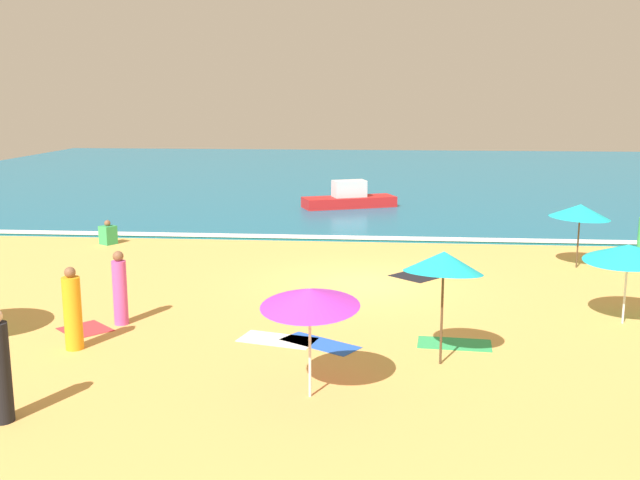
% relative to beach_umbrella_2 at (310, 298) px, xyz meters
% --- Properties ---
extents(ground_plane, '(60.00, 60.00, 0.00)m').
position_rel_beach_umbrella_2_xyz_m(ground_plane, '(0.70, 7.90, -1.80)').
color(ground_plane, '#E0A856').
extents(ocean_water, '(60.00, 44.00, 0.10)m').
position_rel_beach_umbrella_2_xyz_m(ocean_water, '(0.70, 35.90, -1.75)').
color(ocean_water, '#146B93').
rests_on(ocean_water, ground_plane).
extents(wave_breaker_foam, '(57.00, 0.70, 0.01)m').
position_rel_beach_umbrella_2_xyz_m(wave_breaker_foam, '(0.70, 14.20, -1.70)').
color(wave_breaker_foam, white).
rests_on(wave_breaker_foam, ocean_water).
extents(beach_umbrella_2, '(2.02, 2.03, 2.05)m').
position_rel_beach_umbrella_2_xyz_m(beach_umbrella_2, '(0.00, 0.00, 0.00)').
color(beach_umbrella_2, silver).
rests_on(beach_umbrella_2, ground_plane).
extents(beach_umbrella_3, '(2.83, 2.83, 1.94)m').
position_rel_beach_umbrella_2_xyz_m(beach_umbrella_3, '(6.80, 4.84, -0.11)').
color(beach_umbrella_3, silver).
rests_on(beach_umbrella_3, ground_plane).
extents(beach_umbrella_4, '(2.00, 2.02, 2.35)m').
position_rel_beach_umbrella_2_xyz_m(beach_umbrella_4, '(2.40, 1.82, 0.26)').
color(beach_umbrella_4, '#4C3823').
rests_on(beach_umbrella_4, ground_plane).
extents(beach_umbrella_6, '(1.89, 1.88, 2.00)m').
position_rel_beach_umbrella_2_xyz_m(beach_umbrella_6, '(7.16, 10.51, -0.05)').
color(beach_umbrella_6, '#4C3823').
rests_on(beach_umbrella_6, ground_plane).
extents(beachgoer_0, '(0.65, 0.65, 0.86)m').
position_rel_beach_umbrella_2_xyz_m(beachgoer_0, '(-8.52, 12.73, -1.45)').
color(beachgoer_0, green).
rests_on(beachgoer_0, ground_plane).
extents(beachgoer_1, '(0.51, 0.51, 1.76)m').
position_rel_beach_umbrella_2_xyz_m(beachgoer_1, '(-5.15, 2.02, -0.98)').
color(beachgoer_1, orange).
rests_on(beachgoer_1, ground_plane).
extents(beachgoer_5, '(0.46, 0.46, 1.73)m').
position_rel_beach_umbrella_2_xyz_m(beachgoer_5, '(-4.77, 3.75, -0.98)').
color(beachgoer_5, '#D84CA5').
rests_on(beachgoer_5, ground_plane).
extents(beach_towel_0, '(1.61, 0.93, 0.01)m').
position_rel_beach_umbrella_2_xyz_m(beach_towel_0, '(2.78, 3.02, -1.80)').
color(beach_towel_0, green).
rests_on(beach_towel_0, ground_plane).
extents(beach_towel_1, '(1.41, 1.40, 0.01)m').
position_rel_beach_umbrella_2_xyz_m(beach_towel_1, '(-5.45, 3.27, -1.80)').
color(beach_towel_1, red).
rests_on(beach_towel_1, ground_plane).
extents(beach_towel_2, '(1.54, 1.52, 0.01)m').
position_rel_beach_umbrella_2_xyz_m(beach_towel_2, '(2.14, 8.87, -1.80)').
color(beach_towel_2, black).
rests_on(beach_towel_2, ground_plane).
extents(beach_towel_3, '(1.83, 1.50, 0.01)m').
position_rel_beach_umbrella_2_xyz_m(beach_towel_3, '(-0.07, 2.78, -1.80)').
color(beach_towel_3, blue).
rests_on(beach_towel_3, ground_plane).
extents(beach_towel_4, '(1.79, 1.20, 0.01)m').
position_rel_beach_umbrella_2_xyz_m(beach_towel_4, '(-1.02, 2.96, -1.80)').
color(beach_towel_4, white).
rests_on(beach_towel_4, ground_plane).
extents(small_boat_0, '(4.46, 2.83, 1.25)m').
position_rel_beach_umbrella_2_xyz_m(small_boat_0, '(-0.39, 21.61, -1.31)').
color(small_boat_0, red).
rests_on(small_boat_0, ocean_water).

